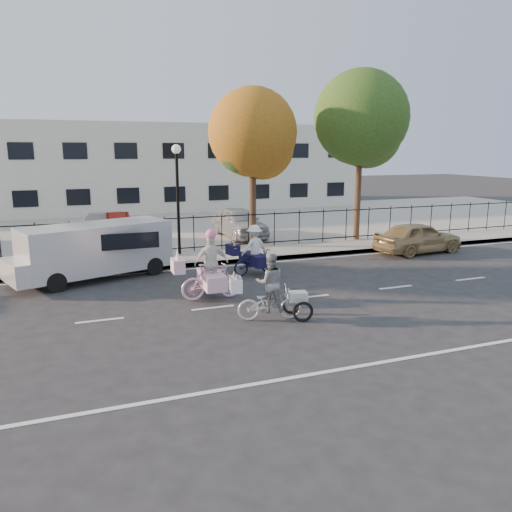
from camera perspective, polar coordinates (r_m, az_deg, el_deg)
name	(u,v)px	position (r m, az deg, el deg)	size (l,w,h in m)	color
ground	(213,308)	(13.89, -4.92, -5.93)	(120.00, 120.00, 0.00)	#333334
road_markings	(213,308)	(13.89, -4.92, -5.91)	(60.00, 9.52, 0.01)	silver
curb	(176,266)	(18.62, -9.11, -1.14)	(60.00, 0.10, 0.15)	#A8A399
sidewalk	(171,260)	(19.62, -9.72, -0.48)	(60.00, 2.20, 0.15)	#A8A399
parking_lot	(140,227)	(28.28, -13.14, 3.21)	(60.00, 15.60, 0.15)	#A8A399
iron_fence	(165,235)	(20.53, -10.38, 2.39)	(58.00, 0.06, 1.50)	black
building	(119,168)	(37.93, -15.36, 9.72)	(34.00, 10.00, 6.00)	silver
lamppost	(177,180)	(19.98, -8.99, 8.57)	(0.36, 0.36, 4.33)	black
street_sign	(118,226)	(19.82, -15.50, 3.32)	(0.85, 0.06, 1.80)	black
zebra_trike	(270,294)	(12.75, 1.61, -4.40)	(2.04, 1.05, 1.74)	silver
unicorn_bike	(210,274)	(14.47, -5.24, -2.05)	(2.04, 1.42, 2.07)	#E9B1CA
bull_bike	(254,255)	(17.35, -0.26, 0.14)	(1.93, 1.35, 1.74)	black
white_van	(94,249)	(17.56, -18.06, 0.79)	(5.66, 3.30, 1.86)	silver
gold_sedan	(418,237)	(22.06, 18.03, 2.04)	(1.57, 3.90, 1.33)	tan
lot_car_c	(106,230)	(22.60, -16.77, 2.87)	(1.52, 4.35, 1.43)	#4D4F55
lot_car_d	(239,222)	(24.08, -1.93, 3.90)	(1.68, 4.17, 1.42)	#ADB0B5
tree_mid	(255,137)	(21.57, -0.07, 13.46)	(3.74, 3.74, 6.86)	#442D1D
tree_east	(363,123)	(23.77, 12.11, 14.69)	(4.26, 4.26, 7.82)	#442D1D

